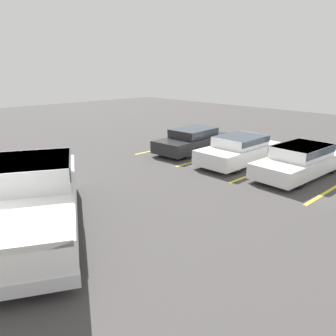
# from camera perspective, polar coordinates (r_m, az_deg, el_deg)

# --- Properties ---
(ground_plane) EXTENTS (60.00, 60.00, 0.00)m
(ground_plane) POSITION_cam_1_polar(r_m,az_deg,el_deg) (9.64, -26.61, -10.28)
(ground_plane) COLOR #423F3F
(stall_stripe_a) EXTENTS (0.12, 5.25, 0.01)m
(stall_stripe_a) POSITION_cam_1_polar(r_m,az_deg,el_deg) (18.07, 0.86, 3.81)
(stall_stripe_a) COLOR yellow
(stall_stripe_a) RESTS_ON ground_plane
(stall_stripe_b) EXTENTS (0.12, 5.25, 0.01)m
(stall_stripe_b) POSITION_cam_1_polar(r_m,az_deg,el_deg) (16.18, 8.00, 2.07)
(stall_stripe_b) COLOR yellow
(stall_stripe_b) RESTS_ON ground_plane
(stall_stripe_c) EXTENTS (0.12, 5.25, 0.01)m
(stall_stripe_c) POSITION_cam_1_polar(r_m,az_deg,el_deg) (14.62, 16.82, -0.12)
(stall_stripe_c) COLOR yellow
(stall_stripe_c) RESTS_ON ground_plane
(pickup_truck) EXTENTS (6.44, 4.70, 1.88)m
(pickup_truck) POSITION_cam_1_polar(r_m,az_deg,el_deg) (9.09, -22.30, -4.83)
(pickup_truck) COLOR white
(pickup_truck) RESTS_ON ground_plane
(parked_sedan_a) EXTENTS (2.07, 4.45, 1.19)m
(parked_sedan_a) POSITION_cam_1_polar(r_m,az_deg,el_deg) (16.87, 4.30, 5.00)
(parked_sedan_a) COLOR #232326
(parked_sedan_a) RESTS_ON ground_plane
(parked_sedan_b) EXTENTS (1.86, 4.24, 1.25)m
(parked_sedan_b) POSITION_cam_1_polar(r_m,az_deg,el_deg) (14.96, 12.27, 3.22)
(parked_sedan_b) COLOR silver
(parked_sedan_b) RESTS_ON ground_plane
(parked_sedan_c) EXTENTS (1.92, 4.65, 1.23)m
(parked_sedan_c) POSITION_cam_1_polar(r_m,az_deg,el_deg) (13.99, 22.04, 1.37)
(parked_sedan_c) COLOR silver
(parked_sedan_c) RESTS_ON ground_plane
(traffic_cone) EXTENTS (0.48, 0.48, 0.69)m
(traffic_cone) POSITION_cam_1_polar(r_m,az_deg,el_deg) (13.94, -23.40, -0.26)
(traffic_cone) COLOR black
(traffic_cone) RESTS_ON ground_plane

